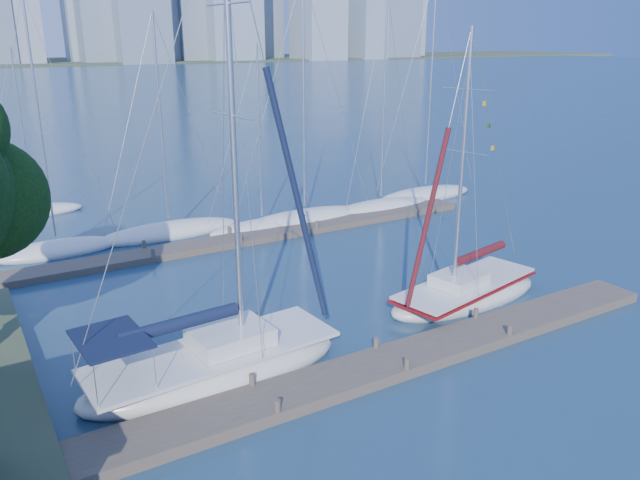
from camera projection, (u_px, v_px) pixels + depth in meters
ground at (390, 368)px, 22.31m from camera, size 700.00×700.00×0.00m
near_dock at (391, 363)px, 22.25m from camera, size 26.00×2.00×0.40m
far_dock at (251, 237)px, 36.27m from camera, size 30.00×1.80×0.36m
sailboat_navy at (213, 347)px, 21.24m from camera, size 9.57×3.73×16.01m
sailboat_maroon at (466, 282)px, 27.60m from camera, size 8.47×4.24×12.27m
bg_boat_0 at (57, 249)px, 33.98m from camera, size 6.85×4.30×13.87m
bg_boat_1 at (169, 231)px, 37.17m from camera, size 8.88×4.94×13.03m
bg_boat_2 at (262, 226)px, 38.21m from camera, size 6.98×2.39×11.30m
bg_boat_3 at (305, 218)px, 39.73m from camera, size 9.17×3.69×15.19m
bg_boat_4 at (381, 207)px, 42.49m from camera, size 8.39×4.94×14.38m
bg_boat_5 at (425, 194)px, 45.81m from camera, size 8.43×3.33×16.09m
bg_boat_6 at (34, 211)px, 41.55m from camera, size 6.15×2.09×11.03m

